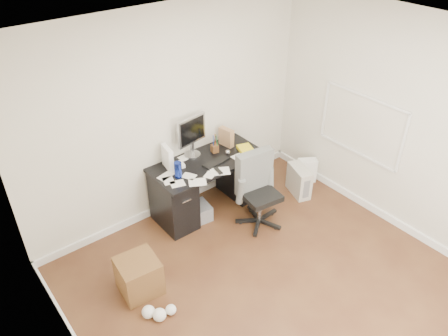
{
  "coord_description": "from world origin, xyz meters",
  "views": [
    {
      "loc": [
        -2.47,
        -2.2,
        3.78
      ],
      "look_at": [
        0.21,
        1.2,
        0.91
      ],
      "focal_mm": 35.0,
      "sensor_mm": 36.0,
      "label": 1
    }
  ],
  "objects_px": {
    "desk": "(208,183)",
    "keyboard": "(216,162)",
    "lcd_monitor": "(192,136)",
    "office_chair": "(261,192)",
    "wicker_basket": "(139,276)",
    "pc_tower": "(299,181)"
  },
  "relations": [
    {
      "from": "lcd_monitor",
      "to": "wicker_basket",
      "type": "xyz_separation_m",
      "value": [
        -1.38,
        -0.94,
        -0.82
      ]
    },
    {
      "from": "desk",
      "to": "office_chair",
      "type": "distance_m",
      "value": 0.76
    },
    {
      "from": "keyboard",
      "to": "office_chair",
      "type": "bearing_deg",
      "value": -71.7
    },
    {
      "from": "lcd_monitor",
      "to": "pc_tower",
      "type": "relative_size",
      "value": 1.33
    },
    {
      "from": "lcd_monitor",
      "to": "office_chair",
      "type": "relative_size",
      "value": 0.57
    },
    {
      "from": "desk",
      "to": "wicker_basket",
      "type": "relative_size",
      "value": 3.58
    },
    {
      "from": "wicker_basket",
      "to": "pc_tower",
      "type": "bearing_deg",
      "value": 3.55
    },
    {
      "from": "lcd_monitor",
      "to": "office_chair",
      "type": "xyz_separation_m",
      "value": [
        0.4,
        -0.91,
        -0.53
      ]
    },
    {
      "from": "keyboard",
      "to": "wicker_basket",
      "type": "height_order",
      "value": "keyboard"
    },
    {
      "from": "lcd_monitor",
      "to": "office_chair",
      "type": "bearing_deg",
      "value": -75.79
    },
    {
      "from": "desk",
      "to": "pc_tower",
      "type": "distance_m",
      "value": 1.33
    },
    {
      "from": "pc_tower",
      "to": "wicker_basket",
      "type": "bearing_deg",
      "value": -158.04
    },
    {
      "from": "desk",
      "to": "keyboard",
      "type": "distance_m",
      "value": 0.38
    },
    {
      "from": "pc_tower",
      "to": "wicker_basket",
      "type": "xyz_separation_m",
      "value": [
        -2.66,
        -0.16,
        -0.0
      ]
    },
    {
      "from": "lcd_monitor",
      "to": "wicker_basket",
      "type": "relative_size",
      "value": 1.35
    },
    {
      "from": "lcd_monitor",
      "to": "pc_tower",
      "type": "distance_m",
      "value": 1.7
    },
    {
      "from": "wicker_basket",
      "to": "lcd_monitor",
      "type": "bearing_deg",
      "value": 34.23
    },
    {
      "from": "keyboard",
      "to": "office_chair",
      "type": "xyz_separation_m",
      "value": [
        0.26,
        -0.57,
        -0.26
      ]
    },
    {
      "from": "pc_tower",
      "to": "wicker_basket",
      "type": "distance_m",
      "value": 2.66
    },
    {
      "from": "lcd_monitor",
      "to": "office_chair",
      "type": "distance_m",
      "value": 1.13
    },
    {
      "from": "desk",
      "to": "wicker_basket",
      "type": "distance_m",
      "value": 1.63
    },
    {
      "from": "desk",
      "to": "pc_tower",
      "type": "bearing_deg",
      "value": -24.46
    }
  ]
}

